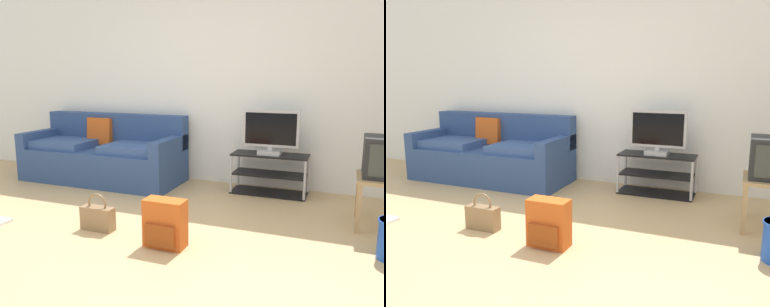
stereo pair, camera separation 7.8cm
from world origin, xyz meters
TOP-DOWN VIEW (x-y plane):
  - ground_plane at (0.00, 0.00)m, footprint 9.00×9.80m
  - wall_back at (0.00, 2.45)m, footprint 9.00×0.10m
  - couch at (-1.35, 1.94)m, footprint 2.10×0.87m
  - tv_stand at (0.82, 2.11)m, footprint 0.87×0.37m
  - flat_tv at (0.82, 2.09)m, footprint 0.64×0.22m
  - backpack at (0.33, 0.31)m, footprint 0.33×0.24m
  - handbag at (-0.38, 0.40)m, footprint 0.31×0.11m

SIDE VIEW (x-z plane):
  - ground_plane at x=0.00m, z-range -0.02..0.00m
  - handbag at x=-0.38m, z-range -0.05..0.29m
  - backpack at x=0.33m, z-range 0.00..0.39m
  - tv_stand at x=0.82m, z-range 0.00..0.47m
  - couch at x=-1.35m, z-range -0.11..0.76m
  - flat_tv at x=0.82m, z-range 0.47..0.98m
  - wall_back at x=0.00m, z-range 0.00..2.70m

